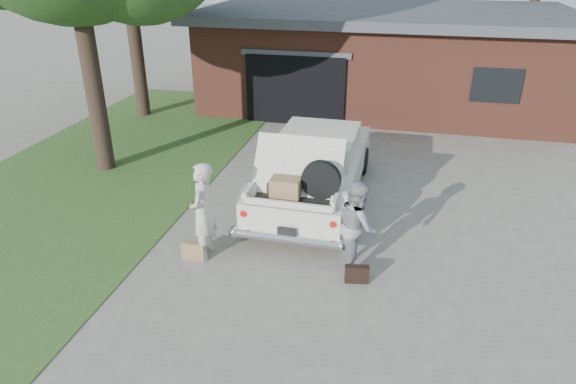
# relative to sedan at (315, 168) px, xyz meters

# --- Properties ---
(ground) EXTENTS (90.00, 90.00, 0.00)m
(ground) POSITION_rel_sedan_xyz_m (-0.14, -2.63, -0.77)
(ground) COLOR gray
(ground) RESTS_ON ground
(grass_strip) EXTENTS (6.00, 16.00, 0.02)m
(grass_strip) POSITION_rel_sedan_xyz_m (-5.64, 0.37, -0.76)
(grass_strip) COLOR #2D4C1E
(grass_strip) RESTS_ON ground
(house) EXTENTS (12.80, 7.80, 3.30)m
(house) POSITION_rel_sedan_xyz_m (0.85, 8.84, 0.90)
(house) COLOR brown
(house) RESTS_ON ground
(sedan) EXTENTS (2.12, 5.27, 1.99)m
(sedan) POSITION_rel_sedan_xyz_m (0.00, 0.00, 0.00)
(sedan) COLOR silver
(sedan) RESTS_ON ground
(woman_left) EXTENTS (0.51, 0.72, 1.86)m
(woman_left) POSITION_rel_sedan_xyz_m (-1.53, -2.84, 0.16)
(woman_left) COLOR beige
(woman_left) RESTS_ON ground
(woman_right) EXTENTS (0.88, 0.99, 1.69)m
(woman_right) POSITION_rel_sedan_xyz_m (1.23, -2.55, 0.07)
(woman_right) COLOR gray
(woman_right) RESTS_ON ground
(suitcase_left) EXTENTS (0.45, 0.15, 0.35)m
(suitcase_left) POSITION_rel_sedan_xyz_m (-1.70, -2.98, -0.60)
(suitcase_left) COLOR #9A744E
(suitcase_left) RESTS_ON ground
(suitcase_right) EXTENTS (0.43, 0.20, 0.32)m
(suitcase_right) POSITION_rel_sedan_xyz_m (1.31, -3.03, -0.61)
(suitcase_right) COLOR black
(suitcase_right) RESTS_ON ground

